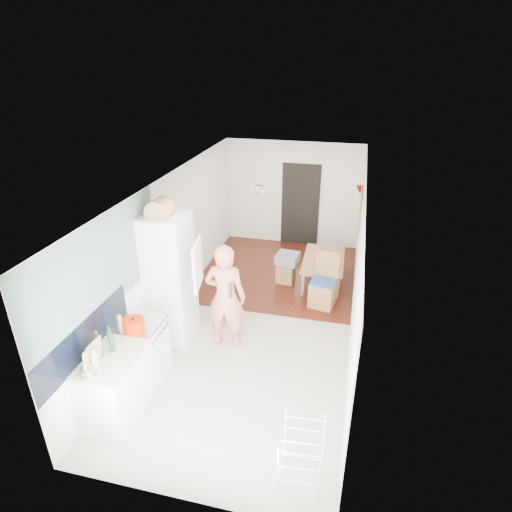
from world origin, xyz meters
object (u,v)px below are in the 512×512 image
at_px(dining_table, 324,272).
at_px(drying_rack, 301,459).
at_px(dining_chair, 323,281).
at_px(person, 225,288).
at_px(stool, 286,272).

relative_size(dining_table, drying_rack, 1.44).
bearing_deg(dining_chair, dining_table, 104.17).
relative_size(person, stool, 4.65).
bearing_deg(dining_chair, person, -121.41).
xyz_separation_m(dining_chair, drying_rack, (0.13, -3.79, -0.09)).
xyz_separation_m(dining_table, dining_chair, (0.06, -0.93, 0.30)).
xyz_separation_m(person, drying_rack, (1.52, -2.25, -0.61)).
height_order(person, dining_chair, person).
bearing_deg(stool, dining_chair, -42.17).
bearing_deg(dining_table, drying_rack, -178.75).
distance_m(person, stool, 2.49).
xyz_separation_m(stool, drying_rack, (0.95, -4.53, 0.21)).
distance_m(person, drying_rack, 2.78).
relative_size(stool, drying_rack, 0.52).
height_order(stool, drying_rack, drying_rack).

